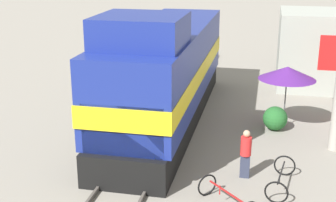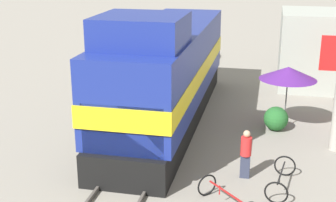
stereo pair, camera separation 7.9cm
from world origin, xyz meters
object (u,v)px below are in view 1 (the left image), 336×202
object	(u,v)px
bicycle_spare	(227,198)
locomotive	(165,74)
vendor_umbrella	(287,73)
person_bystander	(246,152)
bicycle	(281,178)

from	to	relation	value
bicycle_spare	locomotive	bearing A→B (deg)	-107.74
vendor_umbrella	person_bystander	size ratio (longest dim) A/B	1.59
vendor_umbrella	person_bystander	xyz separation A→B (m)	(-1.28, -4.71, -1.42)
bicycle	vendor_umbrella	bearing A→B (deg)	96.34
vendor_umbrella	bicycle_spare	bearing A→B (deg)	-103.78
vendor_umbrella	bicycle	size ratio (longest dim) A/B	1.28
bicycle	person_bystander	bearing A→B (deg)	162.27
person_bystander	bicycle	distance (m)	1.31
vendor_umbrella	locomotive	bearing A→B (deg)	-173.21
locomotive	person_bystander	world-z (taller)	locomotive
bicycle_spare	bicycle	bearing A→B (deg)	-178.77
locomotive	person_bystander	bearing A→B (deg)	-49.87
person_bystander	bicycle	bearing A→B (deg)	-26.10
vendor_umbrella	bicycle	xyz separation A→B (m)	(-0.19, -5.24, -1.91)
person_bystander	bicycle_spare	distance (m)	2.14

